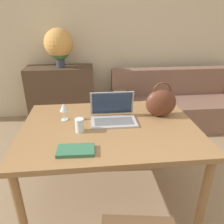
# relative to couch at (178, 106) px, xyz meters

# --- Properties ---
(wall_back) EXTENTS (10.00, 0.06, 2.70)m
(wall_back) POSITION_rel_couch_xyz_m (-1.12, 0.55, 1.06)
(wall_back) COLOR beige
(wall_back) RESTS_ON ground_plane
(dining_table) EXTENTS (1.38, 1.00, 0.77)m
(dining_table) POSITION_rel_couch_xyz_m (-1.18, -1.42, 0.40)
(dining_table) COLOR olive
(dining_table) RESTS_ON ground_plane
(couch) EXTENTS (1.99, 0.78, 0.82)m
(couch) POSITION_rel_couch_xyz_m (0.00, 0.00, 0.00)
(couch) COLOR #7F5B4C
(couch) RESTS_ON ground_plane
(sideboard) EXTENTS (0.97, 0.40, 0.88)m
(sideboard) POSITION_rel_couch_xyz_m (-1.76, 0.25, 0.15)
(sideboard) COLOR #4C3828
(sideboard) RESTS_ON ground_plane
(laptop) EXTENTS (0.37, 0.27, 0.23)m
(laptop) POSITION_rel_couch_xyz_m (-1.15, -1.31, 0.54)
(laptop) COLOR #ADADB2
(laptop) RESTS_ON dining_table
(drinking_glass) EXTENTS (0.07, 0.07, 0.11)m
(drinking_glass) POSITION_rel_couch_xyz_m (-1.42, -1.49, 0.53)
(drinking_glass) COLOR silver
(drinking_glass) RESTS_ON dining_table
(wine_glass) EXTENTS (0.07, 0.07, 0.15)m
(wine_glass) POSITION_rel_couch_xyz_m (-1.55, -1.28, 0.59)
(wine_glass) COLOR silver
(wine_glass) RESTS_ON dining_table
(handbag) EXTENTS (0.26, 0.14, 0.31)m
(handbag) POSITION_rel_couch_xyz_m (-0.73, -1.29, 0.61)
(handbag) COLOR #592D1E
(handbag) RESTS_ON dining_table
(flower_vase) EXTENTS (0.40, 0.40, 0.53)m
(flower_vase) POSITION_rel_couch_xyz_m (-1.73, 0.22, 0.90)
(flower_vase) COLOR #333847
(flower_vase) RESTS_ON sideboard
(book) EXTENTS (0.25, 0.14, 0.02)m
(book) POSITION_rel_couch_xyz_m (-1.43, -1.76, 0.49)
(book) COLOR #336B4C
(book) RESTS_ON dining_table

